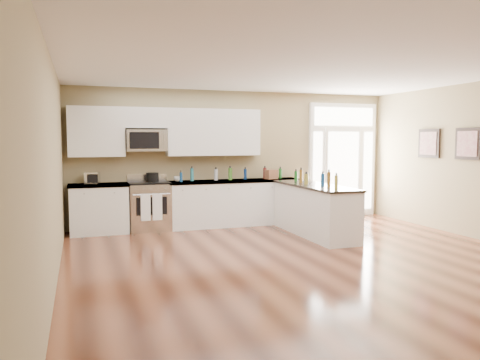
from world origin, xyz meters
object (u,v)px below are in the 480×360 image
object	(u,v)px
kitchen_range	(149,206)
peninsula_cabinet	(314,212)
stockpot	(152,177)
toaster_oven	(92,178)

from	to	relation	value
kitchen_range	peninsula_cabinet	bearing A→B (deg)	-26.95
peninsula_cabinet	kitchen_range	size ratio (longest dim) A/B	2.15
stockpot	toaster_oven	size ratio (longest dim) A/B	0.98
peninsula_cabinet	kitchen_range	xyz separation A→B (m)	(-2.85, 1.45, 0.04)
stockpot	toaster_oven	distance (m)	1.13
kitchen_range	stockpot	xyz separation A→B (m)	(0.08, 0.08, 0.57)
peninsula_cabinet	kitchen_range	bearing A→B (deg)	153.05
kitchen_range	toaster_oven	size ratio (longest dim) A/B	4.23
kitchen_range	stockpot	distance (m)	0.58
stockpot	toaster_oven	xyz separation A→B (m)	(-1.13, 0.01, 0.00)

